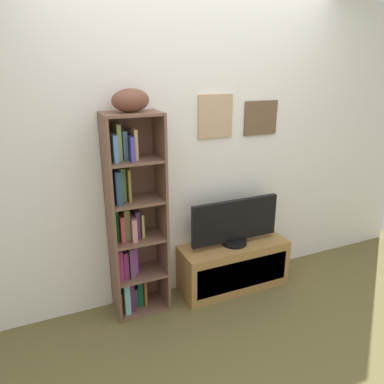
{
  "coord_description": "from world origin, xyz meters",
  "views": [
    {
      "loc": [
        -1.19,
        -1.57,
        1.91
      ],
      "look_at": [
        -0.12,
        0.85,
        0.99
      ],
      "focal_mm": 34.24,
      "sensor_mm": 36.0,
      "label": 1
    }
  ],
  "objects_px": {
    "football": "(131,100)",
    "television": "(235,223)",
    "tv_stand": "(233,265)",
    "bookshelf": "(131,223)"
  },
  "relations": [
    {
      "from": "football",
      "to": "television",
      "type": "relative_size",
      "value": 0.35
    },
    {
      "from": "football",
      "to": "tv_stand",
      "type": "bearing_deg",
      "value": -2.48
    },
    {
      "from": "television",
      "to": "football",
      "type": "bearing_deg",
      "value": 177.6
    },
    {
      "from": "football",
      "to": "television",
      "type": "distance_m",
      "value": 1.36
    },
    {
      "from": "tv_stand",
      "to": "television",
      "type": "relative_size",
      "value": 1.2
    },
    {
      "from": "football",
      "to": "tv_stand",
      "type": "height_order",
      "value": "football"
    },
    {
      "from": "tv_stand",
      "to": "television",
      "type": "xyz_separation_m",
      "value": [
        -0.0,
        0.0,
        0.42
      ]
    },
    {
      "from": "bookshelf",
      "to": "tv_stand",
      "type": "xyz_separation_m",
      "value": [
        0.89,
        -0.07,
        -0.55
      ]
    },
    {
      "from": "tv_stand",
      "to": "television",
      "type": "distance_m",
      "value": 0.42
    },
    {
      "from": "bookshelf",
      "to": "tv_stand",
      "type": "relative_size",
      "value": 1.65
    }
  ]
}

